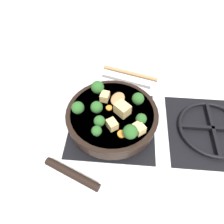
# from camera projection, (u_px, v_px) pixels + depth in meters

# --- Properties ---
(ground_plane) EXTENTS (2.40, 2.40, 0.00)m
(ground_plane) POSITION_uv_depth(u_px,v_px,m) (112.00, 125.00, 0.81)
(ground_plane) COLOR silver
(front_burner_grate) EXTENTS (0.31, 0.31, 0.03)m
(front_burner_grate) POSITION_uv_depth(u_px,v_px,m) (112.00, 123.00, 0.80)
(front_burner_grate) COLOR black
(front_burner_grate) RESTS_ON ground_plane
(rear_burner_grate) EXTENTS (0.31, 0.31, 0.03)m
(rear_burner_grate) POSITION_uv_depth(u_px,v_px,m) (212.00, 129.00, 0.78)
(rear_burner_grate) COLOR black
(rear_burner_grate) RESTS_ON ground_plane
(skillet_pan) EXTENTS (0.43, 0.34, 0.05)m
(skillet_pan) POSITION_uv_depth(u_px,v_px,m) (112.00, 116.00, 0.77)
(skillet_pan) COLOR black
(skillet_pan) RESTS_ON front_burner_grate
(wooden_spoon) EXTENTS (0.22, 0.22, 0.02)m
(wooden_spoon) POSITION_uv_depth(u_px,v_px,m) (125.00, 84.00, 0.83)
(wooden_spoon) COLOR #A87A4C
(wooden_spoon) RESTS_ON skillet_pan
(tofu_cube_center_large) EXTENTS (0.05, 0.04, 0.03)m
(tofu_cube_center_large) POSITION_uv_depth(u_px,v_px,m) (112.00, 124.00, 0.70)
(tofu_cube_center_large) COLOR #DBB770
(tofu_cube_center_large) RESTS_ON skillet_pan
(tofu_cube_near_handle) EXTENTS (0.05, 0.05, 0.03)m
(tofu_cube_near_handle) POSITION_uv_depth(u_px,v_px,m) (139.00, 128.00, 0.69)
(tofu_cube_near_handle) COLOR #DBB770
(tofu_cube_near_handle) RESTS_ON skillet_pan
(tofu_cube_east_chunk) EXTENTS (0.06, 0.06, 0.04)m
(tofu_cube_east_chunk) POSITION_uv_depth(u_px,v_px,m) (122.00, 110.00, 0.73)
(tofu_cube_east_chunk) COLOR #DBB770
(tofu_cube_east_chunk) RESTS_ON skillet_pan
(tofu_cube_west_chunk) EXTENTS (0.04, 0.03, 0.03)m
(tofu_cube_west_chunk) POSITION_uv_depth(u_px,v_px,m) (105.00, 96.00, 0.78)
(tofu_cube_west_chunk) COLOR #DBB770
(tofu_cube_west_chunk) RESTS_ON skillet_pan
(broccoli_floret_near_spoon) EXTENTS (0.04, 0.04, 0.05)m
(broccoli_floret_near_spoon) POSITION_uv_depth(u_px,v_px,m) (97.00, 107.00, 0.73)
(broccoli_floret_near_spoon) COLOR #709956
(broccoli_floret_near_spoon) RESTS_ON skillet_pan
(broccoli_floret_center_top) EXTENTS (0.04, 0.04, 0.04)m
(broccoli_floret_center_top) POSITION_uv_depth(u_px,v_px,m) (141.00, 119.00, 0.70)
(broccoli_floret_center_top) COLOR #709956
(broccoli_floret_center_top) RESTS_ON skillet_pan
(broccoli_floret_east_rim) EXTENTS (0.04, 0.04, 0.05)m
(broccoli_floret_east_rim) POSITION_uv_depth(u_px,v_px,m) (78.00, 108.00, 0.73)
(broccoli_floret_east_rim) COLOR #709956
(broccoli_floret_east_rim) RESTS_ON skillet_pan
(broccoli_floret_west_rim) EXTENTS (0.05, 0.05, 0.05)m
(broccoli_floret_west_rim) POSITION_uv_depth(u_px,v_px,m) (130.00, 132.00, 0.67)
(broccoli_floret_west_rim) COLOR #709956
(broccoli_floret_west_rim) RESTS_ON skillet_pan
(broccoli_floret_north_edge) EXTENTS (0.04, 0.04, 0.04)m
(broccoli_floret_north_edge) POSITION_uv_depth(u_px,v_px,m) (99.00, 121.00, 0.70)
(broccoli_floret_north_edge) COLOR #709956
(broccoli_floret_north_edge) RESTS_ON skillet_pan
(broccoli_floret_south_cluster) EXTENTS (0.05, 0.05, 0.05)m
(broccoli_floret_south_cluster) POSITION_uv_depth(u_px,v_px,m) (98.00, 87.00, 0.79)
(broccoli_floret_south_cluster) COLOR #709956
(broccoli_floret_south_cluster) RESTS_ON skillet_pan
(broccoli_floret_mid_floret) EXTENTS (0.04, 0.04, 0.05)m
(broccoli_floret_mid_floret) POSITION_uv_depth(u_px,v_px,m) (138.00, 99.00, 0.75)
(broccoli_floret_mid_floret) COLOR #709956
(broccoli_floret_mid_floret) RESTS_ON skillet_pan
(broccoli_floret_small_inner) EXTENTS (0.03, 0.03, 0.04)m
(broccoli_floret_small_inner) POSITION_uv_depth(u_px,v_px,m) (97.00, 131.00, 0.67)
(broccoli_floret_small_inner) COLOR #709956
(broccoli_floret_small_inner) RESTS_ON skillet_pan
(carrot_slice_orange_thin) EXTENTS (0.03, 0.03, 0.01)m
(carrot_slice_orange_thin) POSITION_uv_depth(u_px,v_px,m) (122.00, 134.00, 0.69)
(carrot_slice_orange_thin) COLOR orange
(carrot_slice_orange_thin) RESTS_ON skillet_pan
(carrot_slice_near_center) EXTENTS (0.02, 0.02, 0.01)m
(carrot_slice_near_center) POSITION_uv_depth(u_px,v_px,m) (109.00, 108.00, 0.76)
(carrot_slice_near_center) COLOR orange
(carrot_slice_near_center) RESTS_ON skillet_pan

